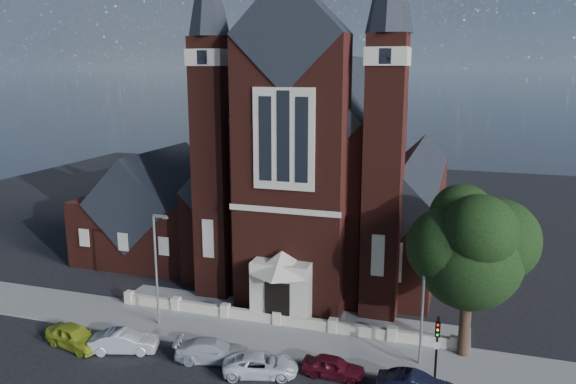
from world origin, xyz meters
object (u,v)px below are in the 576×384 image
(car_lime_van, at_px, (75,337))
(car_dark_red, at_px, (333,367))
(parish_hall, at_px, (159,214))
(street_lamp_left, at_px, (157,263))
(church, at_px, (333,171))
(car_silver_b, at_px, (213,351))
(car_silver_a, at_px, (124,342))
(street_lamp_right, at_px, (425,295))
(street_tree, at_px, (472,252))
(traffic_signal, at_px, (437,340))
(car_white_suv, at_px, (261,365))

(car_lime_van, xyz_separation_m, car_dark_red, (16.81, 1.61, -0.11))
(parish_hall, distance_m, car_lime_van, 19.29)
(street_lamp_left, height_order, car_lime_van, street_lamp_left)
(parish_hall, xyz_separation_m, car_dark_red, (21.28, -16.87, -3.38))
(church, height_order, car_dark_red, church)
(car_silver_b, bearing_deg, car_silver_a, 83.78)
(parish_hall, bearing_deg, street_lamp_right, -28.22)
(car_lime_van, height_order, car_silver_a, car_lime_van)
(street_lamp_left, bearing_deg, car_dark_red, -12.27)
(street_tree, xyz_separation_m, car_lime_van, (-24.12, -6.19, -6.22))
(street_lamp_right, distance_m, car_silver_a, 19.07)
(car_silver_b, height_order, car_dark_red, car_silver_b)
(church, distance_m, car_dark_red, 23.68)
(street_lamp_right, height_order, car_dark_red, street_lamp_right)
(traffic_signal, height_order, car_dark_red, traffic_signal)
(church, xyz_separation_m, car_silver_a, (-8.14, -22.99, -7.49))
(car_lime_van, bearing_deg, car_silver_a, -68.60)
(street_lamp_left, height_order, car_silver_b, street_lamp_left)
(street_lamp_left, bearing_deg, church, 67.34)
(parish_hall, relative_size, car_silver_b, 2.60)
(church, bearing_deg, street_lamp_right, -61.96)
(church, relative_size, car_white_suv, 7.84)
(parish_hall, height_order, car_white_suv, parish_hall)
(street_lamp_left, relative_size, car_silver_b, 1.72)
(car_silver_a, bearing_deg, car_dark_red, -103.23)
(street_tree, height_order, car_silver_a, street_tree)
(street_lamp_left, height_order, street_lamp_right, same)
(street_tree, distance_m, car_lime_van, 25.67)
(street_lamp_left, bearing_deg, parish_hall, 120.02)
(church, distance_m, street_lamp_left, 20.84)
(street_lamp_left, height_order, car_silver_a, street_lamp_left)
(car_dark_red, bearing_deg, car_silver_a, 96.53)
(car_silver_a, bearing_deg, traffic_signal, -100.89)
(car_lime_van, xyz_separation_m, car_silver_b, (9.31, 1.12, -0.06))
(church, relative_size, parish_hall, 2.86)
(parish_hall, height_order, car_silver_b, parish_hall)
(church, bearing_deg, car_lime_van, -116.20)
(parish_hall, distance_m, car_silver_b, 22.41)
(church, xyz_separation_m, car_dark_red, (5.28, -21.81, -7.56))
(street_lamp_right, height_order, car_silver_b, street_lamp_right)
(car_dark_red, bearing_deg, car_lime_van, 96.98)
(parish_hall, xyz_separation_m, car_lime_van, (4.47, -18.48, -3.27))
(traffic_signal, bearing_deg, car_white_suv, -166.27)
(street_tree, bearing_deg, traffic_signal, -115.95)
(parish_hall, relative_size, street_lamp_left, 1.51)
(car_white_suv, bearing_deg, car_silver_b, 62.94)
(street_lamp_left, bearing_deg, traffic_signal, -4.76)
(street_lamp_right, relative_size, traffic_signal, 2.02)
(car_lime_van, xyz_separation_m, car_silver_a, (3.39, 0.43, -0.04))
(street_lamp_right, height_order, car_white_suv, street_lamp_right)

